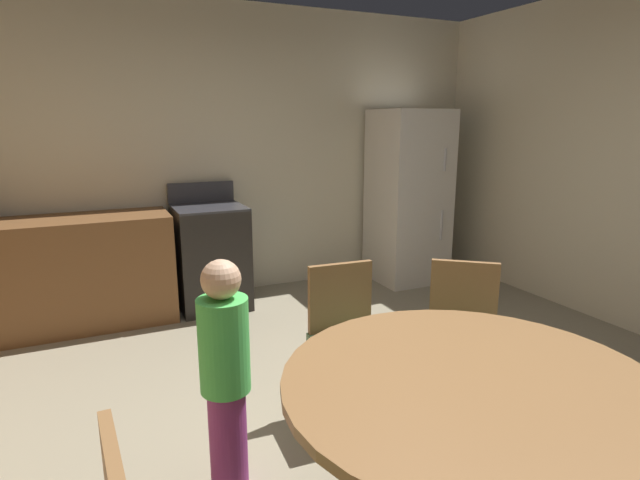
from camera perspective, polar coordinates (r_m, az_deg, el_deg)
The scene contains 9 objects.
ground_plane at distance 2.82m, azimuth 5.32°, elevation -22.58°, with size 14.00×14.00×0.00m, color gray.
wall_back at distance 4.96m, azimuth -11.12°, elevation 9.53°, with size 5.69×0.12×2.70m, color beige.
kitchen_counter at distance 4.58m, azimuth -28.65°, elevation -3.60°, with size 1.97×0.60×0.90m, color brown.
oven_range at distance 4.66m, azimuth -12.14°, elevation -1.76°, with size 0.60×0.60×1.10m.
refrigerator at distance 5.35m, azimuth 9.83°, elevation 4.76°, with size 0.68×0.68×1.76m.
dining_table at distance 2.01m, azimuth 16.46°, elevation -18.41°, with size 1.36×1.36×0.76m.
chair_north at distance 2.88m, azimuth 3.15°, elevation -10.30°, with size 0.42×0.42×0.87m.
chair_northeast at distance 3.02m, azimuth 15.65°, elevation -9.65°, with size 0.56×0.56×0.87m.
person_child at distance 2.32m, azimuth -10.57°, elevation -14.44°, with size 0.31×0.31×1.09m.
Camera 1 is at (-1.17, -1.97, 1.65)m, focal length 28.55 mm.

